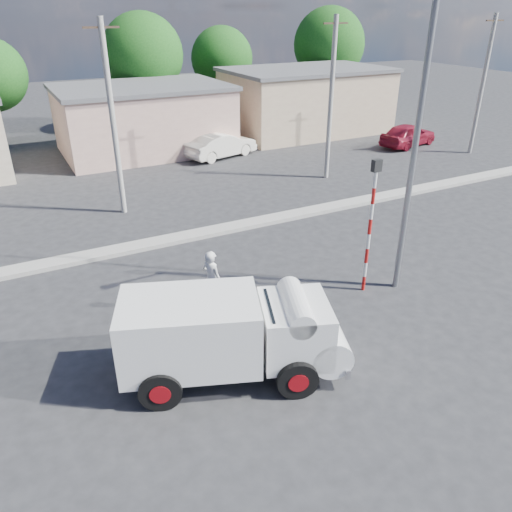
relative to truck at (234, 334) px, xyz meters
name	(u,v)px	position (x,y,z in m)	size (l,w,h in m)	color
ground_plane	(305,341)	(2.34, 0.36, -1.24)	(120.00, 120.00, 0.00)	#29292B
median	(198,234)	(2.34, 8.36, -1.16)	(40.00, 0.80, 0.16)	#99968E
truck	(234,334)	(0.00, 0.00, 0.00)	(5.77, 3.73, 2.24)	black
bicycle	(213,301)	(0.61, 2.79, -0.79)	(0.61, 1.74, 0.92)	black
cyclist	(212,288)	(0.61, 2.79, -0.34)	(0.66, 0.43, 1.81)	white
car_cream	(221,145)	(7.96, 18.69, -0.50)	(1.58, 4.54, 1.50)	white
car_red	(408,135)	(20.00, 15.49, -0.49)	(1.77, 4.40, 1.50)	maroon
traffic_pole	(371,216)	(5.54, 1.86, 1.35)	(0.28, 0.18, 4.36)	red
streetlight	(412,137)	(6.47, 1.56, 3.72)	(2.34, 0.22, 9.00)	slate
building_row	(129,118)	(3.44, 22.36, 0.89)	(37.80, 7.30, 4.44)	#C3B193
tree_row	(138,58)	(6.10, 28.81, 3.75)	(43.62, 7.43, 8.42)	#38281E
utility_poles	(228,110)	(5.59, 12.36, 2.82)	(35.40, 0.24, 8.00)	#99968E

